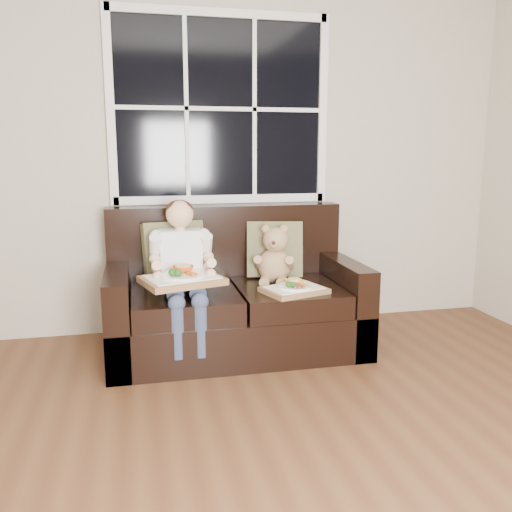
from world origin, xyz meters
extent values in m
cube|color=#C0B59F|center=(0.00, 2.50, 1.35)|extent=(4.50, 0.02, 2.70)
cube|color=black|center=(0.03, 2.48, 1.65)|extent=(1.50, 0.02, 1.25)
cube|color=white|center=(0.03, 2.47, 0.99)|extent=(1.58, 0.04, 0.06)
cube|color=white|center=(0.03, 2.47, 2.30)|extent=(1.58, 0.04, 0.06)
cube|color=white|center=(-0.75, 2.47, 1.65)|extent=(0.06, 0.04, 1.37)
cube|color=white|center=(0.81, 2.47, 1.65)|extent=(0.06, 0.04, 1.37)
cube|color=white|center=(0.03, 2.47, 1.65)|extent=(1.50, 0.03, 0.03)
cube|color=black|center=(0.03, 1.95, 0.15)|extent=(1.70, 0.90, 0.30)
cube|color=black|center=(-0.74, 1.95, 0.30)|extent=(0.15, 0.90, 0.60)
cube|color=black|center=(0.81, 1.95, 0.30)|extent=(0.15, 0.90, 0.60)
cube|color=black|center=(0.03, 2.33, 0.63)|extent=(1.70, 0.18, 0.66)
cube|color=black|center=(-0.32, 1.87, 0.38)|extent=(0.68, 0.72, 0.15)
cube|color=black|center=(0.38, 1.87, 0.38)|extent=(0.68, 0.72, 0.15)
cube|color=olive|center=(-0.36, 2.17, 0.66)|extent=(0.45, 0.27, 0.43)
cube|color=olive|center=(0.37, 2.17, 0.65)|extent=(0.43, 0.26, 0.41)
cube|color=white|center=(-0.32, 2.00, 0.65)|extent=(0.27, 0.17, 0.38)
sphere|color=#EAB48F|center=(-0.32, 1.99, 0.95)|extent=(0.18, 0.18, 0.18)
ellipsoid|color=#351B11|center=(-0.32, 2.00, 0.97)|extent=(0.18, 0.18, 0.13)
cylinder|color=#323C57|center=(-0.39, 1.79, 0.50)|extent=(0.11, 0.34, 0.11)
cylinder|color=#323C57|center=(-0.26, 1.79, 0.50)|extent=(0.11, 0.34, 0.11)
cylinder|color=#323C57|center=(-0.39, 1.54, 0.29)|extent=(0.09, 0.09, 0.32)
cylinder|color=#323C57|center=(-0.26, 1.54, 0.29)|extent=(0.09, 0.09, 0.32)
cylinder|color=#EAB48F|center=(-0.49, 1.87, 0.69)|extent=(0.07, 0.33, 0.26)
cylinder|color=#EAB48F|center=(-0.16, 1.87, 0.69)|extent=(0.07, 0.33, 0.26)
ellipsoid|color=#AA805A|center=(0.33, 2.03, 0.56)|extent=(0.29, 0.27, 0.25)
sphere|color=#AA805A|center=(0.33, 2.02, 0.75)|extent=(0.22, 0.22, 0.18)
sphere|color=#AA805A|center=(0.27, 2.02, 0.82)|extent=(0.06, 0.06, 0.06)
sphere|color=#AA805A|center=(0.39, 2.02, 0.82)|extent=(0.06, 0.06, 0.06)
sphere|color=#AA805A|center=(0.33, 1.95, 0.73)|extent=(0.07, 0.07, 0.07)
sphere|color=#301D15|center=(0.33, 1.92, 0.74)|extent=(0.03, 0.03, 0.03)
cylinder|color=#AA805A|center=(0.27, 1.90, 0.48)|extent=(0.11, 0.15, 0.07)
cylinder|color=#AA805A|center=(0.39, 1.90, 0.48)|extent=(0.11, 0.15, 0.07)
cube|color=#9C7546|center=(-0.34, 1.72, 0.56)|extent=(0.55, 0.48, 0.04)
cube|color=white|center=(-0.34, 1.72, 0.59)|extent=(0.48, 0.41, 0.01)
cylinder|color=white|center=(-0.34, 1.71, 0.60)|extent=(0.27, 0.27, 0.02)
imported|color=#DF4912|center=(-0.33, 1.76, 0.63)|extent=(0.16, 0.16, 0.04)
cylinder|color=#F5CC86|center=(-0.33, 1.76, 0.63)|extent=(0.10, 0.10, 0.02)
ellipsoid|color=#295F1E|center=(-0.40, 1.66, 0.63)|extent=(0.05, 0.05, 0.04)
ellipsoid|color=#295F1E|center=(-0.37, 1.64, 0.63)|extent=(0.05, 0.05, 0.04)
cylinder|color=#D16417|center=(-0.29, 1.66, 0.62)|extent=(0.05, 0.07, 0.02)
cube|color=#9C7546|center=(0.37, 1.70, 0.47)|extent=(0.45, 0.39, 0.03)
cube|color=white|center=(0.37, 1.70, 0.48)|extent=(0.39, 0.33, 0.01)
cylinder|color=white|center=(0.37, 1.69, 0.49)|extent=(0.22, 0.22, 0.01)
imported|color=yellow|center=(0.38, 1.73, 0.51)|extent=(0.14, 0.14, 0.03)
cylinder|color=#F5CC86|center=(0.38, 1.73, 0.52)|extent=(0.08, 0.08, 0.02)
ellipsoid|color=#295F1E|center=(0.32, 1.65, 0.52)|extent=(0.04, 0.04, 0.04)
ellipsoid|color=#295F1E|center=(0.35, 1.64, 0.52)|extent=(0.04, 0.04, 0.04)
cylinder|color=#D16417|center=(0.41, 1.65, 0.51)|extent=(0.04, 0.06, 0.01)
cylinder|color=#9A5832|center=(0.37, 1.63, 0.51)|extent=(0.03, 0.08, 0.02)
camera|label=1|loc=(-0.61, -1.56, 1.36)|focal=38.00mm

